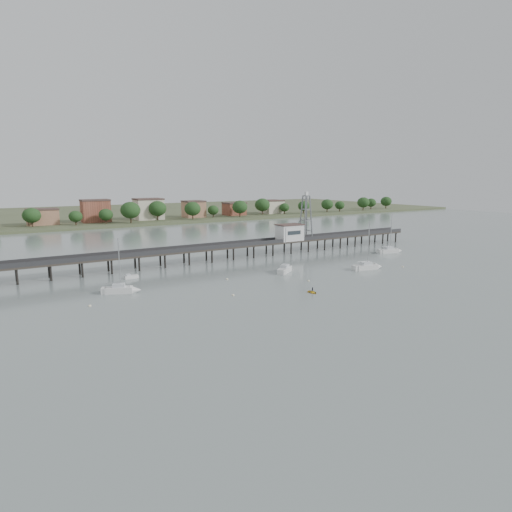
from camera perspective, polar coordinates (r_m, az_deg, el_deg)
The scene contains 13 objects.
ground_plane at distance 78.41m, azimuth 15.54°, elevation -7.68°, with size 500.00×500.00×0.00m, color slate.
pier at distance 124.97m, azimuth -4.85°, elevation 1.11°, with size 150.00×5.00×5.50m.
pier_building at distance 137.47m, azimuth 4.49°, elevation 3.17°, with size 8.40×5.40×5.30m.
lattice_tower at distance 140.90m, azimuth 6.66°, elevation 5.12°, with size 3.20×3.20×15.50m.
sailboat_e at distance 145.08m, azimuth 17.71°, elevation 0.68°, with size 8.37×4.14×13.32m.
sailboat_c at distance 110.58m, azimuth 4.03°, elevation -1.75°, with size 7.09×5.95×12.04m.
sailboat_d at distance 117.25m, azimuth 14.98°, elevation -1.39°, with size 8.46×3.83×13.50m.
sailboat_b at distance 94.22m, azimuth -17.15°, elevation -4.33°, with size 7.61×4.71×12.22m.
white_tender at distance 107.13m, azimuth -16.35°, elevation -2.68°, with size 3.30×1.50×1.26m.
yellow_dinghy at distance 91.00m, azimuth 7.53°, elevation -4.88°, with size 1.73×0.50×2.42m, color gold.
dinghy_occupant at distance 91.00m, azimuth 7.53°, elevation -4.88°, with size 0.36×0.99×0.24m, color black.
mooring_buoys at distance 97.42m, azimuth 1.09°, elevation -3.73°, with size 80.16×13.77×0.39m.
far_shore at distance 296.03m, azimuth -20.69°, elevation 5.25°, with size 500.00×170.00×10.40m.
Camera 1 is at (-55.28, -50.28, 23.74)m, focal length 30.00 mm.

